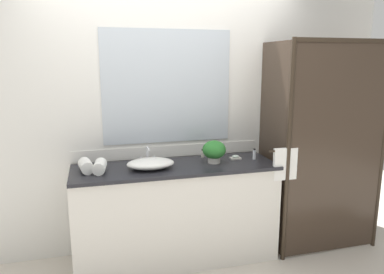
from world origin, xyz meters
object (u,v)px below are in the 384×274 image
potted_plant (214,150)px  amenity_bottle_lotion (203,153)px  soap_dish (235,157)px  sink_basin (151,164)px  rolled_towel_middle (100,166)px  amenity_bottle_body_wash (254,154)px  rolled_towel_near_edge (86,166)px  faucet (148,158)px

potted_plant → amenity_bottle_lotion: size_ratio=2.61×
potted_plant → amenity_bottle_lotion: potted_plant is taller
potted_plant → soap_dish: 0.27m
sink_basin → rolled_towel_middle: size_ratio=2.06×
sink_basin → potted_plant: potted_plant is taller
potted_plant → amenity_bottle_body_wash: size_ratio=2.09×
sink_basin → rolled_towel_near_edge: (-0.53, 0.04, 0.01)m
faucet → soap_dish: size_ratio=1.70×
faucet → rolled_towel_middle: faucet is taller
rolled_towel_near_edge → amenity_bottle_lotion: bearing=10.5°
faucet → amenity_bottle_lotion: (0.54, 0.06, -0.01)m
amenity_bottle_body_wash → amenity_bottle_lotion: (-0.45, 0.19, -0.01)m
faucet → rolled_towel_middle: size_ratio=0.86×
sink_basin → soap_dish: (0.82, 0.10, -0.03)m
sink_basin → faucet: size_ratio=2.40×
amenity_bottle_body_wash → amenity_bottle_lotion: bearing=156.6°
faucet → soap_dish: (0.82, -0.07, -0.04)m
potted_plant → rolled_towel_near_edge: potted_plant is taller
sink_basin → faucet: (0.00, 0.18, 0.01)m
potted_plant → faucet: bearing=165.8°
potted_plant → soap_dish: (0.24, 0.08, -0.10)m
amenity_bottle_body_wash → rolled_towel_near_edge: rolled_towel_near_edge is taller
sink_basin → potted_plant: size_ratio=1.93×
faucet → amenity_bottle_body_wash: faucet is taller
soap_dish → rolled_towel_near_edge: 1.36m
amenity_bottle_lotion → rolled_towel_near_edge: bearing=-169.5°
soap_dish → amenity_bottle_body_wash: bearing=-20.5°
sink_basin → soap_dish: bearing=7.2°
amenity_bottle_lotion → rolled_towel_middle: (-0.96, -0.24, 0.01)m
faucet → amenity_bottle_lotion: faucet is taller
faucet → rolled_towel_middle: 0.46m
potted_plant → rolled_towel_middle: (-1.01, -0.03, -0.06)m
sink_basin → potted_plant: (0.58, 0.03, 0.07)m
sink_basin → rolled_towel_middle: rolled_towel_middle is taller
sink_basin → rolled_towel_middle: 0.42m
sink_basin → amenity_bottle_lotion: 0.59m
soap_dish → amenity_bottle_body_wash: (0.16, -0.06, 0.03)m
faucet → potted_plant: 0.61m
rolled_towel_middle → soap_dish: bearing=5.1°
amenity_bottle_body_wash → rolled_towel_near_edge: (-1.52, -0.00, 0.00)m
soap_dish → rolled_towel_middle: size_ratio=0.51×
soap_dish → rolled_towel_near_edge: rolled_towel_near_edge is taller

